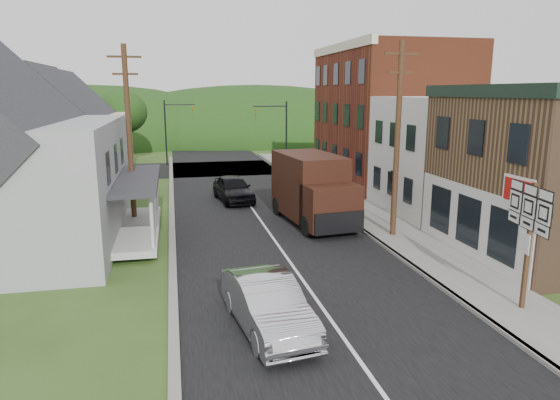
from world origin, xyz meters
TOP-DOWN VIEW (x-y plane):
  - ground at (0.00, 0.00)m, footprint 120.00×120.00m
  - road at (0.00, 10.00)m, footprint 9.00×90.00m
  - cross_road at (0.00, 27.00)m, footprint 60.00×9.00m
  - sidewalk_right at (5.90, 8.00)m, footprint 2.80×55.00m
  - curb_right at (4.55, 8.00)m, footprint 0.20×55.00m
  - curb_left at (-4.65, 8.00)m, footprint 0.30×55.00m
  - storefront_tan at (11.30, 0.00)m, footprint 8.00×8.00m
  - storefront_white at (11.30, 7.50)m, footprint 8.00×7.00m
  - storefront_red at (11.30, 17.00)m, footprint 8.00×12.00m
  - house_blue at (-11.00, 17.00)m, footprint 7.14×8.16m
  - house_cream at (-11.50, 26.00)m, footprint 7.14×8.16m
  - utility_pole_right at (5.60, 3.50)m, footprint 1.60×0.26m
  - utility_pole_left at (-6.50, 8.00)m, footprint 1.60×0.26m
  - traffic_signal_right at (4.30, 23.50)m, footprint 2.87×0.20m
  - traffic_signal_left at (-4.30, 30.50)m, footprint 2.87×0.20m
  - tree_left_d at (-9.00, 32.00)m, footprint 4.80×4.80m
  - forested_ridge at (0.00, 55.00)m, footprint 90.00×30.00m
  - silver_sedan at (-1.98, -4.50)m, footprint 2.29×4.92m
  - dark_sedan at (-0.82, 13.00)m, footprint 2.49×4.96m
  - delivery_van at (2.58, 6.78)m, footprint 3.25×6.65m
  - route_sign_cluster at (5.99, -5.00)m, footprint 0.45×2.26m
  - warning_sign at (6.22, 5.15)m, footprint 0.13×0.79m

SIDE VIEW (x-z plane):
  - ground at x=0.00m, z-range 0.00..0.00m
  - road at x=0.00m, z-range -0.01..0.01m
  - cross_road at x=0.00m, z-range -0.01..0.01m
  - forested_ridge at x=0.00m, z-range -8.00..8.00m
  - curb_left at x=-4.65m, z-range 0.00..0.12m
  - sidewalk_right at x=5.90m, z-range 0.00..0.15m
  - curb_right at x=4.55m, z-range 0.00..0.15m
  - silver_sedan at x=-1.98m, z-range 0.00..1.56m
  - dark_sedan at x=-0.82m, z-range 0.00..1.62m
  - delivery_van at x=2.58m, z-range 0.02..3.61m
  - warning_sign at x=6.22m, z-range 0.54..3.38m
  - route_sign_cluster at x=5.99m, z-range 0.74..4.72m
  - storefront_white at x=11.30m, z-range 0.00..6.50m
  - storefront_tan at x=11.30m, z-range 0.00..7.00m
  - house_blue at x=-11.00m, z-range 0.05..7.33m
  - house_cream at x=-11.50m, z-range 0.05..7.33m
  - traffic_signal_right at x=4.30m, z-range 0.76..6.76m
  - traffic_signal_left at x=-4.30m, z-range 0.76..6.76m
  - utility_pole_right at x=5.60m, z-range 0.16..9.16m
  - utility_pole_left at x=-6.50m, z-range 0.16..9.16m
  - tree_left_d at x=-9.00m, z-range 1.41..8.35m
  - storefront_red at x=11.30m, z-range 0.00..10.00m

